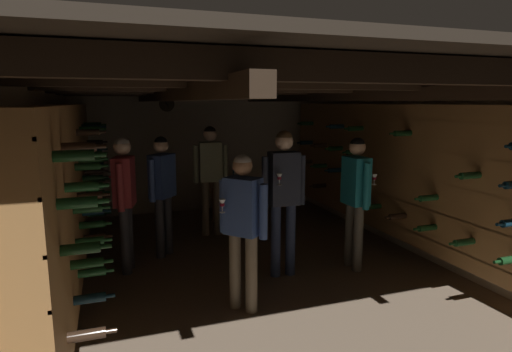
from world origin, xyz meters
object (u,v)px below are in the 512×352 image
object	(u,v)px
display_bottle	(233,180)
person_guest_mid_left	(124,191)
person_host_center	(284,188)
person_guest_mid_right	(356,191)
person_guest_near_left	(243,218)
person_guest_far_left	(162,185)
wine_crate_stack	(229,206)
person_guest_rear_center	(211,170)

from	to	relation	value
display_bottle	person_guest_mid_left	size ratio (longest dim) A/B	0.21
person_host_center	person_guest_mid_right	world-z (taller)	person_host_center
person_guest_mid_left	person_guest_near_left	bearing A→B (deg)	-53.66
display_bottle	person_guest_near_left	distance (m)	3.27
display_bottle	person_host_center	xyz separation A→B (m)	(-0.10, -2.49, 0.34)
person_host_center	person_guest_near_left	world-z (taller)	person_host_center
person_guest_far_left	person_guest_mid_left	xyz separation A→B (m)	(-0.50, -0.41, 0.03)
wine_crate_stack	display_bottle	distance (m)	0.45
person_host_center	person_guest_rear_center	bearing A→B (deg)	103.20
person_host_center	person_guest_far_left	xyz separation A→B (m)	(-1.27, 1.17, -0.09)
wine_crate_stack	person_guest_mid_right	distance (m)	2.76
person_guest_near_left	person_guest_mid_right	size ratio (longest dim) A/B	0.96
person_guest_mid_left	person_guest_mid_right	bearing A→B (deg)	-17.17
wine_crate_stack	person_guest_far_left	world-z (taller)	person_guest_far_left
display_bottle	person_guest_mid_left	world-z (taller)	person_guest_mid_left
person_guest_near_left	person_guest_rear_center	size ratio (longest dim) A/B	0.93
person_host_center	person_guest_mid_left	bearing A→B (deg)	156.88
display_bottle	person_guest_rear_center	distance (m)	0.87
person_host_center	person_guest_mid_left	distance (m)	1.93
person_guest_mid_right	person_guest_near_left	bearing A→B (deg)	-160.00
person_guest_near_left	person_guest_far_left	distance (m)	1.93
person_guest_rear_center	person_guest_mid_left	world-z (taller)	person_guest_rear_center
wine_crate_stack	person_guest_mid_left	size ratio (longest dim) A/B	0.36
display_bottle	person_guest_mid_left	distance (m)	2.56
person_guest_rear_center	person_guest_near_left	bearing A→B (deg)	-96.17
person_host_center	person_guest_mid_right	xyz separation A→B (m)	(0.93, -0.08, -0.07)
wine_crate_stack	person_guest_far_left	distance (m)	1.92
person_guest_rear_center	person_guest_far_left	size ratio (longest dim) A/B	1.05
person_guest_mid_left	wine_crate_stack	bearing A→B (deg)	43.24
wine_crate_stack	display_bottle	world-z (taller)	display_bottle
person_host_center	person_guest_far_left	world-z (taller)	person_host_center
person_guest_near_left	person_guest_rear_center	distance (m)	2.57
person_guest_far_left	person_guest_mid_left	bearing A→B (deg)	-140.74
wine_crate_stack	person_host_center	size ratio (longest dim) A/B	0.34
person_guest_far_left	person_guest_mid_right	distance (m)	2.53
person_guest_mid_left	person_guest_far_left	bearing A→B (deg)	39.26
person_guest_near_left	person_guest_rear_center	world-z (taller)	person_guest_rear_center
person_guest_mid_right	person_guest_far_left	bearing A→B (deg)	150.49
person_host_center	person_guest_mid_left	xyz separation A→B (m)	(-1.77, 0.76, -0.06)
person_host_center	person_guest_mid_right	distance (m)	0.94
person_guest_near_left	person_host_center	bearing A→B (deg)	43.42
wine_crate_stack	person_guest_rear_center	xyz separation A→B (m)	(-0.44, -0.55, 0.75)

